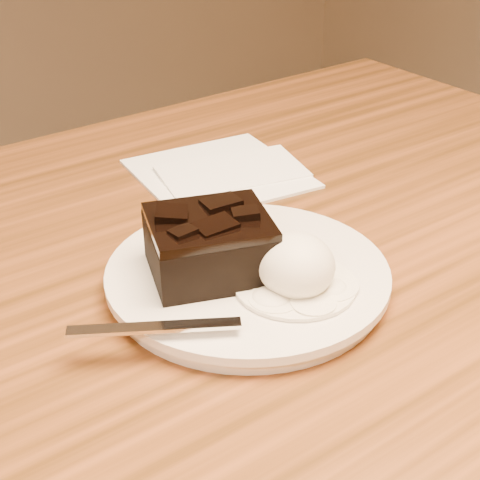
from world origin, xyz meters
TOP-DOWN VIEW (x-y plane):
  - plate at (0.07, 0.00)m, footprint 0.22×0.22m
  - brownie at (0.05, 0.02)m, footprint 0.11×0.10m
  - ice_cream_scoop at (0.08, -0.04)m, footprint 0.06×0.06m
  - melt_puddle at (0.08, -0.04)m, footprint 0.09×0.09m
  - spoon at (0.03, 0.01)m, footprint 0.17×0.12m
  - napkin at (0.18, 0.19)m, footprint 0.18×0.18m
  - crumb_a at (0.06, -0.02)m, footprint 0.01×0.01m
  - crumb_b at (0.08, -0.05)m, footprint 0.01×0.01m

SIDE VIEW (x-z plane):
  - napkin at x=0.18m, z-range 0.75..0.76m
  - plate at x=0.07m, z-range 0.75..0.77m
  - melt_puddle at x=0.08m, z-range 0.77..0.77m
  - crumb_b at x=0.08m, z-range 0.77..0.77m
  - crumb_a at x=0.06m, z-range 0.77..0.77m
  - spoon at x=0.03m, z-range 0.77..0.78m
  - ice_cream_scoop at x=0.08m, z-range 0.76..0.81m
  - brownie at x=0.05m, z-range 0.77..0.81m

